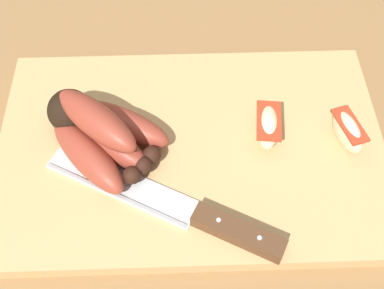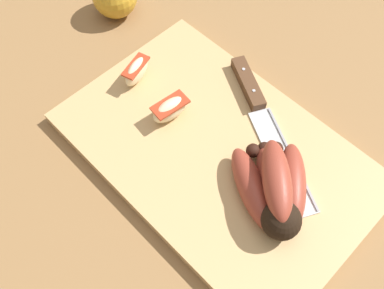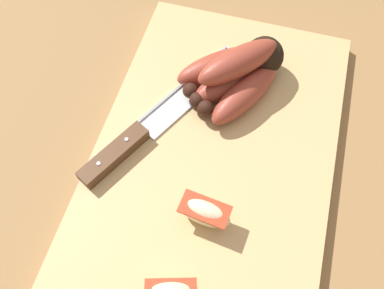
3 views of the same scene
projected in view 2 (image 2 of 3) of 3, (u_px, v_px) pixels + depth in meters
The scene contains 6 objects.
ground_plane at pixel (207, 154), 0.64m from camera, with size 6.00×6.00×0.00m, color olive.
cutting_board at pixel (217, 152), 0.63m from camera, with size 0.46×0.30×0.02m, color tan.
banana_bunch at pixel (274, 189), 0.56m from camera, with size 0.15×0.15×0.07m.
chefs_knife at pixel (259, 108), 0.65m from camera, with size 0.26×0.16×0.02m.
apple_wedge_near at pixel (169, 110), 0.63m from camera, with size 0.03×0.06×0.04m.
apple_wedge_middle at pixel (137, 71), 0.67m from camera, with size 0.04×0.06×0.04m.
Camera 2 is at (0.20, -0.23, 0.56)m, focal length 39.45 mm.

